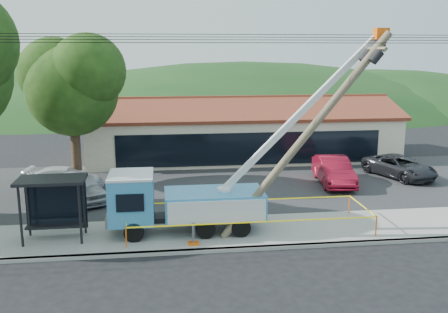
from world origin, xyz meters
name	(u,v)px	position (x,y,z in m)	size (l,w,h in m)	color
ground	(220,275)	(0.00, 0.00, 0.00)	(120.00, 120.00, 0.00)	black
curb	(214,250)	(0.00, 2.10, 0.07)	(60.00, 0.25, 0.15)	gray
sidewalk	(210,233)	(0.00, 4.00, 0.07)	(60.00, 4.00, 0.15)	gray
parking_lot	(196,186)	(0.00, 12.00, 0.05)	(60.00, 12.00, 0.10)	#28282B
strip_mall	(241,133)	(4.00, 19.98, 1.88)	(22.50, 8.53, 4.67)	beige
tree_lot	(72,81)	(-7.00, 13.00, 6.21)	(6.30, 5.60, 8.94)	#332316
hill_west	(67,108)	(-15.00, 55.00, 0.00)	(78.40, 56.00, 28.00)	#143714
hill_center	(243,106)	(10.00, 55.00, 0.00)	(89.60, 64.00, 32.00)	#143714
hill_east	(374,104)	(30.00, 55.00, 0.00)	(72.80, 52.00, 26.00)	#143714
utility_truck	(184,199)	(-1.06, 4.27, 1.63)	(12.03, 3.61, 8.74)	black
leaning_pole	(313,127)	(4.29, 3.31, 4.82)	(7.10, 1.85, 8.70)	brown
bus_shelter	(53,194)	(-6.53, 4.11, 2.10)	(2.77, 1.72, 2.65)	black
caution_tape	(249,214)	(1.77, 4.18, 0.83)	(10.60, 3.16, 0.91)	#F25B0D
car_silver	(82,202)	(-6.31, 9.78, 0.00)	(1.82, 4.53, 1.54)	#AAABB1
car_red	(333,185)	(8.17, 11.24, 0.00)	(1.72, 4.93, 1.62)	maroon
car_white	(66,191)	(-7.57, 12.12, 0.00)	(1.78, 4.39, 1.27)	silver
car_dark	(399,179)	(12.85, 12.29, 0.00)	(2.28, 4.95, 1.38)	black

